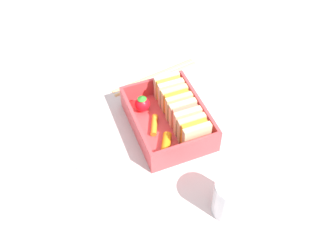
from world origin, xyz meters
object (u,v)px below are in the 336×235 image
carrot_stick_left (166,145)px  chopstick_pair (155,76)px  drinking_glass (232,197)px  sandwich_center (185,117)px  strawberry_far_left (142,104)px  folded_napkin (99,156)px  sandwich_left (169,89)px  sandwich_center_left (177,102)px  carrot_stick_far_left (154,125)px  sandwich_center_right (194,132)px

carrot_stick_left → chopstick_pair: size_ratio=0.24×
chopstick_pair → drinking_glass: 33.94cm
carrot_stick_left → chopstick_pair: 20.17cm
sandwich_center → carrot_stick_left: 6.34cm
strawberry_far_left → folded_napkin: 13.06cm
chopstick_pair → drinking_glass: size_ratio=2.80×
drinking_glass → folded_napkin: drinking_glass is taller
sandwich_left → chopstick_pair: size_ratio=0.27×
chopstick_pair → folded_napkin: bearing=-46.5°
sandwich_center → carrot_stick_left: sandwich_center is taller
sandwich_left → carrot_stick_left: bearing=-24.4°
sandwich_center_left → carrot_stick_far_left: size_ratio=1.15×
carrot_stick_far_left → drinking_glass: size_ratio=0.64×
strawberry_far_left → sandwich_center_right: bearing=28.2°
sandwich_center_right → strawberry_far_left: sandwich_center_right is taller
carrot_stick_left → folded_napkin: 12.22cm
sandwich_center → sandwich_center_right: 3.94cm
sandwich_center_right → chopstick_pair: (-20.06, 0.14, -3.51)cm
carrot_stick_left → drinking_glass: drinking_glass is taller
sandwich_center_left → chopstick_pair: size_ratio=0.27×
sandwich_left → strawberry_far_left: 6.02cm
sandwich_center_right → carrot_stick_left: bearing=-97.3°
sandwich_left → drinking_glass: bearing=0.3°
sandwich_center → folded_napkin: size_ratio=0.42×
sandwich_center_left → chopstick_pair: 12.67cm
chopstick_pair → sandwich_center: bearing=-0.5°
sandwich_center_right → folded_napkin: sandwich_center_right is taller
sandwich_left → sandwich_center: bearing=0.0°
drinking_glass → carrot_stick_left: bearing=-160.1°
folded_napkin → sandwich_left: bearing=114.9°
strawberry_far_left → carrot_stick_far_left: size_ratio=0.77×
sandwich_left → sandwich_center_left: (3.94, 0.00, 0.00)cm
sandwich_center_left → chopstick_pair: bearing=179.3°
carrot_stick_left → drinking_glass: (14.37, 5.19, 1.59)cm
sandwich_center_left → sandwich_center: (3.94, 0.00, 0.00)cm
carrot_stick_left → chopstick_pair: bearing=165.0°
sandwich_center_left → sandwich_center: 3.94cm
strawberry_far_left → drinking_glass: size_ratio=0.50×
sandwich_center → strawberry_far_left: sandwich_center is taller
carrot_stick_far_left → drinking_glass: bearing=15.6°
sandwich_left → folded_napkin: sandwich_left is taller
sandwich_center_right → carrot_stick_far_left: bearing=-137.5°
drinking_glass → sandwich_center_left: bearing=-179.7°
strawberry_far_left → drinking_glass: bearing=13.6°
sandwich_center → folded_napkin: bearing=-90.5°
strawberry_far_left → carrot_stick_left: 10.35cm
sandwich_left → drinking_glass: 25.56cm
sandwich_left → carrot_stick_far_left: sandwich_left is taller
sandwich_center → chopstick_pair: bearing=179.5°
chopstick_pair → sandwich_center_left: bearing=-0.7°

